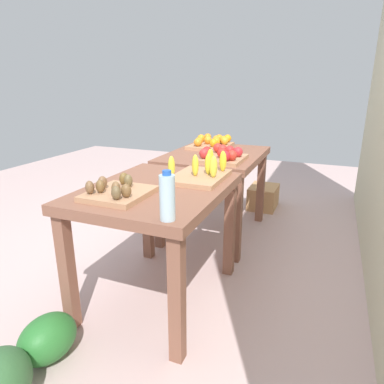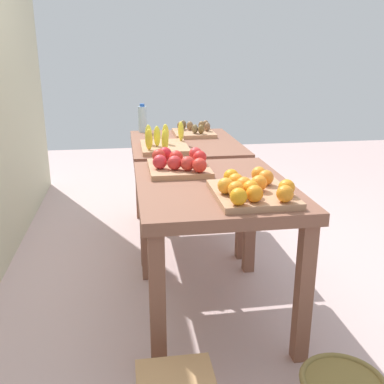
% 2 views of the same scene
% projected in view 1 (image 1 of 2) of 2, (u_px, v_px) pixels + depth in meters
% --- Properties ---
extents(ground_plane, '(8.00, 8.00, 0.00)m').
position_uv_depth(ground_plane, '(192.00, 258.00, 2.82)').
color(ground_plane, '#C8AAA7').
extents(display_table_left, '(1.04, 0.80, 0.77)m').
position_uv_depth(display_table_left, '(215.00, 165.00, 3.12)').
color(display_table_left, brown).
rests_on(display_table_left, ground_plane).
extents(display_table_right, '(1.04, 0.80, 0.77)m').
position_uv_depth(display_table_right, '(157.00, 204.00, 2.13)').
color(display_table_right, brown).
rests_on(display_table_right, ground_plane).
extents(orange_bin, '(0.46, 0.37, 0.11)m').
position_uv_depth(orange_bin, '(212.00, 143.00, 3.35)').
color(orange_bin, tan).
rests_on(orange_bin, display_table_left).
extents(apple_bin, '(0.41, 0.34, 0.11)m').
position_uv_depth(apple_bin, '(222.00, 155.00, 2.77)').
color(apple_bin, tan).
rests_on(apple_bin, display_table_left).
extents(banana_crate, '(0.44, 0.32, 0.17)m').
position_uv_depth(banana_crate, '(201.00, 173.00, 2.24)').
color(banana_crate, tan).
rests_on(banana_crate, display_table_right).
extents(kiwi_bin, '(0.36, 0.32, 0.10)m').
position_uv_depth(kiwi_bin, '(117.00, 191.00, 1.90)').
color(kiwi_bin, tan).
rests_on(kiwi_bin, display_table_right).
extents(water_bottle, '(0.07, 0.07, 0.24)m').
position_uv_depth(water_bottle, '(167.00, 197.00, 1.55)').
color(water_bottle, silver).
rests_on(water_bottle, display_table_right).
extents(watermelon_pile, '(0.71, 0.40, 0.28)m').
position_uv_depth(watermelon_pile, '(19.00, 364.00, 1.59)').
color(watermelon_pile, '#346536').
rests_on(watermelon_pile, ground_plane).
extents(wicker_basket, '(0.34, 0.34, 0.21)m').
position_uv_depth(wicker_basket, '(210.00, 191.00, 4.17)').
color(wicker_basket, olive).
rests_on(wicker_basket, ground_plane).
extents(cardboard_produce_box, '(0.40, 0.30, 0.25)m').
position_uv_depth(cardboard_produce_box, '(263.00, 197.00, 3.94)').
color(cardboard_produce_box, tan).
rests_on(cardboard_produce_box, ground_plane).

